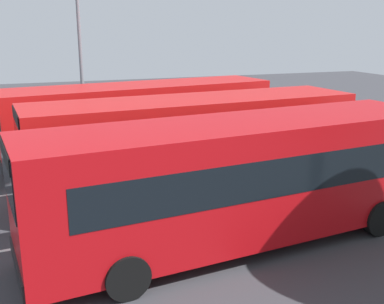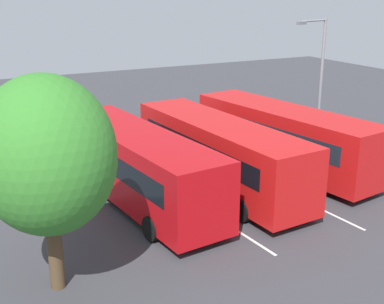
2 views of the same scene
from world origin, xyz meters
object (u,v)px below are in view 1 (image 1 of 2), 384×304
bus_center_right (242,177)px  bus_center_left (195,141)px  street_lamp (82,52)px  bus_far_left (140,120)px

bus_center_right → bus_center_left: bearing=-98.7°
bus_center_left → street_lamp: size_ratio=1.50×
bus_center_left → bus_center_right: bearing=82.9°
street_lamp → bus_center_right: bearing=-2.4°
bus_far_left → street_lamp: street_lamp is taller
street_lamp → bus_far_left: bearing=12.5°
bus_center_left → bus_center_right: (0.20, 3.82, 0.00)m
bus_far_left → street_lamp: bearing=-72.5°
bus_center_right → street_lamp: street_lamp is taller
bus_center_left → bus_center_right: same height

